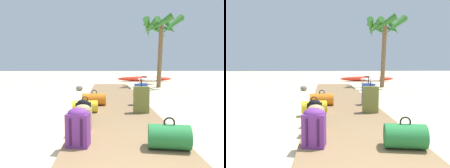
{
  "view_description": "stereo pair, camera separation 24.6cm",
  "coord_description": "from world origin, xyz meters",
  "views": [
    {
      "loc": [
        -0.31,
        -1.76,
        1.3
      ],
      "look_at": [
        -0.06,
        5.98,
        0.55
      ],
      "focal_mm": 34.12,
      "sensor_mm": 36.0,
      "label": 1
    },
    {
      "loc": [
        -0.56,
        -1.74,
        1.3
      ],
      "look_at": [
        -0.06,
        5.98,
        0.55
      ],
      "focal_mm": 34.12,
      "sensor_mm": 36.0,
      "label": 2
    }
  ],
  "objects": [
    {
      "name": "ground_plane",
      "position": [
        0.0,
        4.35,
        0.0
      ],
      "size": [
        60.0,
        60.0,
        0.0
      ],
      "primitive_type": "plane",
      "color": "beige"
    },
    {
      "name": "backpack_tan",
      "position": [
        -0.72,
        2.02,
        0.34
      ],
      "size": [
        0.33,
        0.29,
        0.49
      ],
      "color": "tan",
      "rests_on": "boardwalk"
    },
    {
      "name": "kayak",
      "position": [
        2.57,
        13.7,
        0.18
      ],
      "size": [
        3.96,
        0.67,
        0.36
      ],
      "color": "red",
      "rests_on": "ground"
    },
    {
      "name": "backpack_purple",
      "position": [
        -0.71,
        1.31,
        0.38
      ],
      "size": [
        0.36,
        0.29,
        0.57
      ],
      "color": "#6B2D84",
      "rests_on": "boardwalk"
    },
    {
      "name": "palm_tree_far_right",
      "position": [
        2.56,
        9.47,
        3.0
      ],
      "size": [
        2.19,
        2.19,
        3.76
      ],
      "color": "brown",
      "rests_on": "ground"
    },
    {
      "name": "suitcase_olive",
      "position": [
        0.58,
        3.4,
        0.41
      ],
      "size": [
        0.37,
        0.2,
        0.78
      ],
      "color": "olive",
      "rests_on": "boardwalk"
    },
    {
      "name": "lounge_chair",
      "position": [
        2.39,
        11.66,
        0.33
      ],
      "size": [
        0.98,
        1.62,
        0.81
      ],
      "color": "white",
      "rests_on": "ground"
    },
    {
      "name": "duffel_bag_orange",
      "position": [
        -0.63,
        4.43,
        0.25
      ],
      "size": [
        0.7,
        0.36,
        0.45
      ],
      "color": "orange",
      "rests_on": "boardwalk"
    },
    {
      "name": "boardwalk",
      "position": [
        0.0,
        5.43,
        0.04
      ],
      "size": [
        1.9,
        10.87,
        0.08
      ],
      "primitive_type": "cube",
      "color": "olive",
      "rests_on": "ground"
    },
    {
      "name": "suitcase_blue",
      "position": [
        0.75,
        4.45,
        0.39
      ],
      "size": [
        0.38,
        0.29,
        0.81
      ],
      "color": "#2847B7",
      "rests_on": "boardwalk"
    },
    {
      "name": "backpack_black",
      "position": [
        -0.76,
        2.56,
        0.33
      ],
      "size": [
        0.3,
        0.27,
        0.48
      ],
      "color": "black",
      "rests_on": "boardwalk"
    },
    {
      "name": "duffel_bag_green",
      "position": [
        0.6,
        1.17,
        0.26
      ],
      "size": [
        0.63,
        0.44,
        0.46
      ],
      "color": "#237538",
      "rests_on": "boardwalk"
    },
    {
      "name": "duffel_bag_yellow",
      "position": [
        -0.82,
        3.48,
        0.23
      ],
      "size": [
        0.66,
        0.39,
        0.41
      ],
      "color": "gold",
      "rests_on": "boardwalk"
    },
    {
      "name": "rock_left_near",
      "position": [
        -1.55,
        8.47,
        0.11
      ],
      "size": [
        0.46,
        0.45,
        0.23
      ],
      "primitive_type": "ellipsoid",
      "rotation": [
        0.0,
        0.0,
        2.6
      ],
      "color": "slate",
      "rests_on": "ground"
    }
  ]
}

